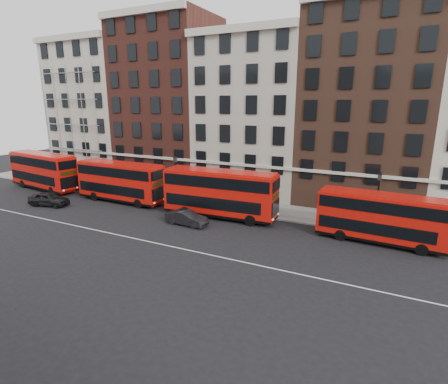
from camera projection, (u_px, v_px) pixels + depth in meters
The scene contains 14 objects.
ground at pixel (175, 236), 29.97m from camera, with size 120.00×120.00×0.00m, color black.
pavement at pixel (228, 204), 39.04m from camera, with size 80.00×5.00×0.15m, color gray.
kerb at pixel (218, 210), 36.87m from camera, with size 80.00×0.30×0.16m, color gray.
road_centre_line at pixel (161, 244), 28.23m from camera, with size 70.00×0.12×0.01m, color white.
building_terrace at pixel (252, 109), 43.01m from camera, with size 64.00×11.95×22.00m.
bus_a at pixel (43, 170), 45.37m from camera, with size 11.52×4.10×4.74m.
bus_b at pixel (120, 181), 39.73m from camera, with size 10.86×2.78×4.54m.
bus_c at pixel (219, 193), 34.20m from camera, with size 11.42×3.37×4.74m.
bus_d at pixel (380, 217), 28.02m from camera, with size 9.87×2.89×4.10m.
car_rear at pixel (49, 199), 38.49m from camera, with size 1.80×4.48×1.53m, color black.
car_front at pixel (186, 218), 32.54m from camera, with size 1.43×4.11×1.36m, color black.
lamp_post_left at pixel (176, 177), 38.83m from camera, with size 0.44×0.44×5.33m.
lamp_post_right at pixel (377, 199), 30.06m from camera, with size 0.44×0.44×5.33m.
iron_railings at pixel (236, 194), 40.80m from camera, with size 6.60×0.06×1.00m, color black, non-canonical shape.
Camera 1 is at (16.31, -23.22, 11.19)m, focal length 28.00 mm.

